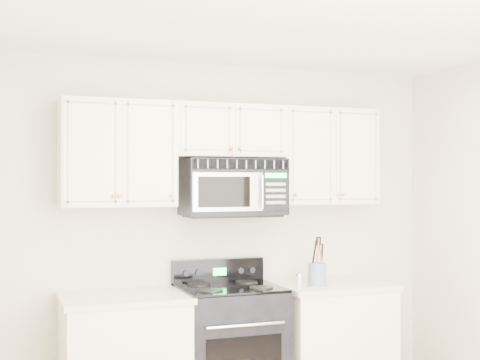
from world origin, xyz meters
name	(u,v)px	position (x,y,z in m)	size (l,w,h in m)	color
room	(325,257)	(0.00, 0.00, 1.30)	(3.51, 3.51, 2.61)	olive
base_cabinet_right	(331,347)	(0.80, 1.44, 0.43)	(0.86, 0.65, 0.92)	white
range	(229,348)	(-0.03, 1.45, 0.48)	(0.72, 0.66, 1.11)	black
upper_cabinets	(227,150)	(0.00, 1.58, 1.93)	(2.44, 0.37, 0.75)	white
microwave	(233,187)	(0.04, 1.56, 1.66)	(0.76, 0.43, 0.42)	black
utensil_crock	(317,274)	(0.63, 1.34, 1.01)	(0.14, 0.14, 0.36)	slate
shaker_salt	(299,281)	(0.45, 1.28, 0.97)	(0.04, 0.04, 0.11)	#BABABE
shaker_pepper	(316,278)	(0.64, 1.39, 0.97)	(0.04, 0.04, 0.10)	#BABABE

